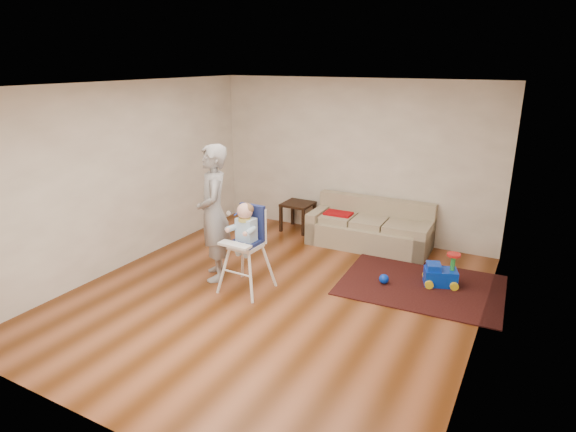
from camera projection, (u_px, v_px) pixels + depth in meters
The scene contains 9 objects.
ground at pixel (274, 296), 6.36m from camera, with size 5.50×5.50×0.00m, color #53270C.
room_envelope at pixel (293, 149), 6.22m from camera, with size 5.04×5.52×2.72m.
sofa at pixel (369, 224), 7.94m from camera, with size 2.01×0.86×0.77m.
side_table at pixel (298, 216), 8.76m from camera, with size 0.51×0.51×0.51m, color black, non-canonical shape.
area_rug at pixel (421, 285), 6.65m from camera, with size 2.14×1.60×0.02m, color black.
ride_on_toy at pixel (441, 269), 6.58m from camera, with size 0.43×0.31×0.47m, color #0836D9, non-canonical shape.
toy_ball at pixel (384, 279), 6.66m from camera, with size 0.14×0.14×0.14m, color #0836D9.
high_chair at pixel (246, 249), 6.37m from camera, with size 0.59×0.59×1.23m.
adult at pixel (214, 213), 6.63m from camera, with size 0.70×0.46×1.92m, color #959698.
Camera 1 is at (2.89, -4.94, 2.98)m, focal length 30.00 mm.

